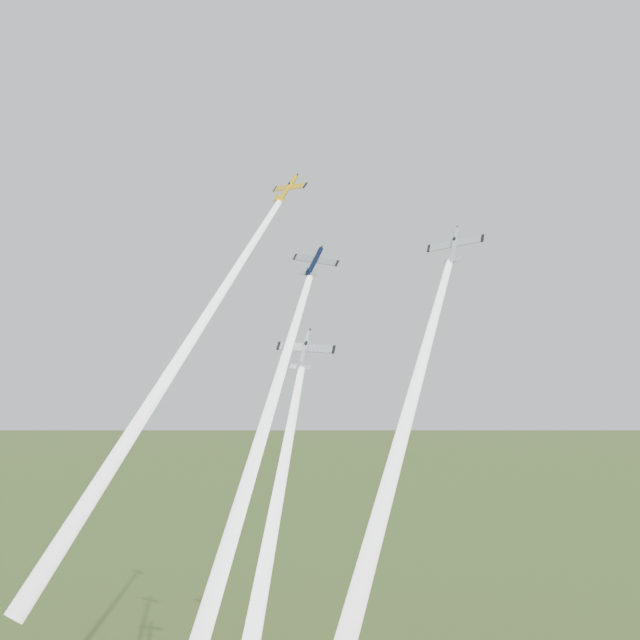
{
  "coord_description": "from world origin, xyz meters",
  "views": [
    {
      "loc": [
        55.41,
        -107.02,
        86.05
      ],
      "look_at": [
        0.0,
        -6.0,
        92.0
      ],
      "focal_mm": 45.0,
      "sensor_mm": 36.0,
      "label": 1
    }
  ],
  "objects_px": {
    "plane_navy": "(314,262)",
    "plane_silver_right": "(454,245)",
    "plane_silver_low": "(305,350)",
    "plane_yellow": "(288,189)"
  },
  "relations": [
    {
      "from": "plane_yellow",
      "to": "plane_silver_right",
      "type": "distance_m",
      "value": 33.08
    },
    {
      "from": "plane_yellow",
      "to": "plane_navy",
      "type": "xyz_separation_m",
      "value": [
        10.61,
        -9.76,
        -14.12
      ]
    },
    {
      "from": "plane_navy",
      "to": "plane_silver_right",
      "type": "relative_size",
      "value": 0.84
    },
    {
      "from": "plane_navy",
      "to": "plane_silver_low",
      "type": "height_order",
      "value": "plane_navy"
    },
    {
      "from": "plane_navy",
      "to": "plane_silver_low",
      "type": "xyz_separation_m",
      "value": [
        2.44,
        -7.13,
        -13.44
      ]
    },
    {
      "from": "plane_silver_low",
      "to": "plane_yellow",
      "type": "bearing_deg",
      "value": 111.59
    },
    {
      "from": "plane_navy",
      "to": "plane_silver_right",
      "type": "bearing_deg",
      "value": 8.95
    },
    {
      "from": "plane_yellow",
      "to": "plane_silver_low",
      "type": "distance_m",
      "value": 34.85
    },
    {
      "from": "plane_yellow",
      "to": "plane_silver_low",
      "type": "relative_size",
      "value": 0.91
    },
    {
      "from": "plane_navy",
      "to": "plane_silver_right",
      "type": "distance_m",
      "value": 20.91
    }
  ]
}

